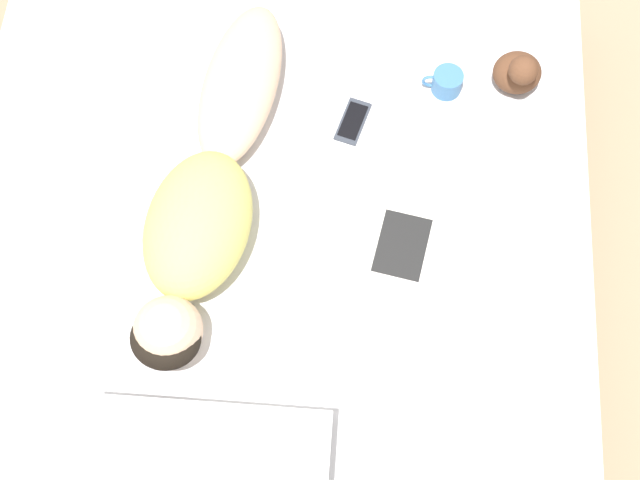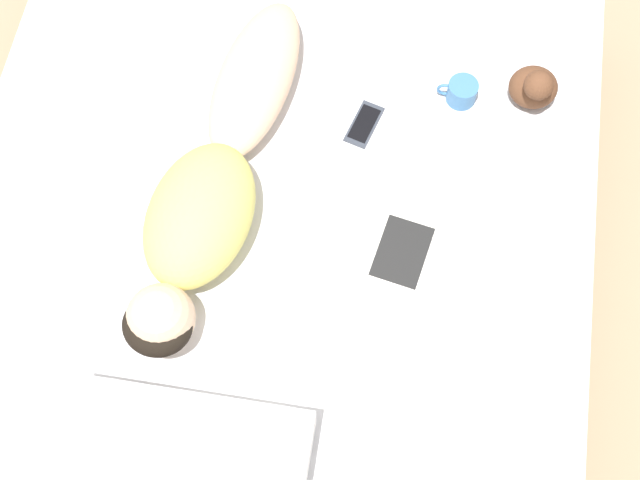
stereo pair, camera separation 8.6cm
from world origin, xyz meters
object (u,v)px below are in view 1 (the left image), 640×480
open_magazine (437,254)px  cell_phone (353,122)px  coffee_mug (447,82)px  person (208,192)px

open_magazine → cell_phone: (0.27, -0.43, 0.00)m
coffee_mug → open_magazine: bearing=88.6°
person → cell_phone: person is taller
person → cell_phone: 0.53m
person → cell_phone: size_ratio=7.24×
person → coffee_mug: 0.84m
open_magazine → coffee_mug: size_ratio=3.79×
person → cell_phone: (-0.41, -0.32, -0.09)m
open_magazine → cell_phone: 0.51m
person → open_magazine: person is taller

